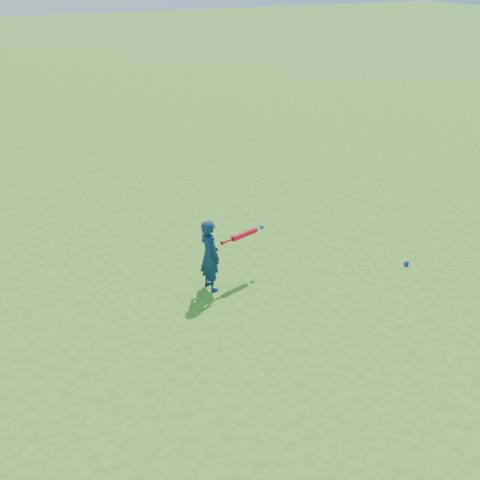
# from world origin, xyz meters

# --- Properties ---
(ground) EXTENTS (80.00, 80.00, 0.00)m
(ground) POSITION_xyz_m (0.00, 0.00, 0.00)
(ground) COLOR #326E1A
(ground) RESTS_ON ground
(child) EXTENTS (0.28, 0.38, 0.96)m
(child) POSITION_xyz_m (0.01, -0.39, 0.48)
(child) COLOR #10264C
(child) RESTS_ON ground
(ground_ball_blue) EXTENTS (0.07, 0.07, 0.07)m
(ground_ball_blue) POSITION_xyz_m (2.67, -1.00, 0.03)
(ground_ball_blue) COLOR #0D1EE2
(ground_ball_blue) RESTS_ON ground
(bat_swing) EXTENTS (0.70, 0.25, 0.08)m
(bat_swing) POSITION_xyz_m (0.56, -0.28, 0.61)
(bat_swing) COLOR red
(bat_swing) RESTS_ON ground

